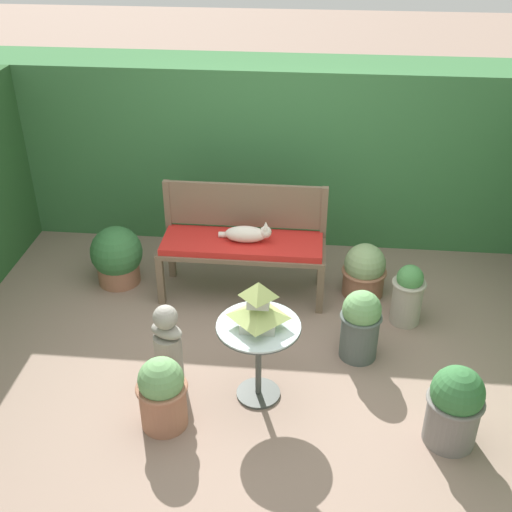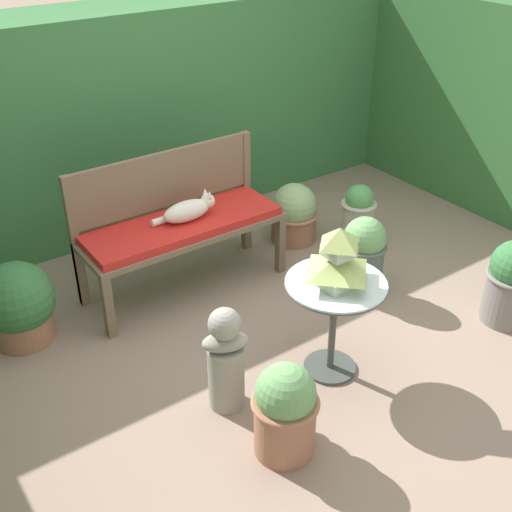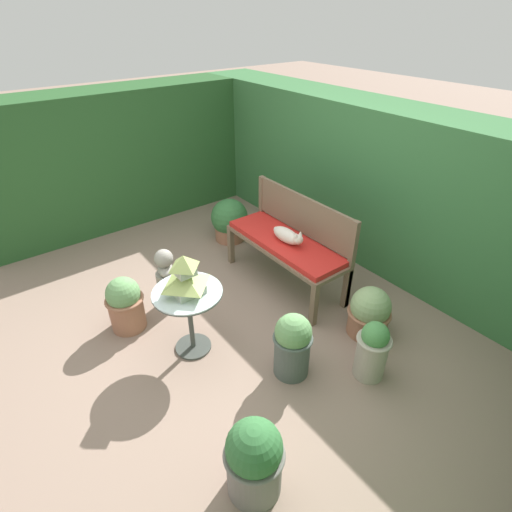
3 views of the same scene
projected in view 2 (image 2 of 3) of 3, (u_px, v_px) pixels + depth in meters
The scene contains 13 objects.
ground at pixel (287, 341), 4.21m from camera, with size 30.00×30.00×0.00m, color gray.
foliage_hedge_back at pixel (124, 118), 5.34m from camera, with size 6.40×0.72×1.77m, color #38703D.
garden_bench at pixel (183, 230), 4.53m from camera, with size 1.46×0.51×0.55m.
bench_backrest at pixel (164, 188), 4.57m from camera, with size 1.46×0.06×0.98m.
cat at pixel (188, 210), 4.46m from camera, with size 0.47×0.16×0.19m.
patio_table at pixel (335, 302), 3.73m from camera, with size 0.59×0.59×0.64m.
pagoda_birdhouse at pixel (338, 260), 3.58m from camera, with size 0.33×0.33×0.35m.
garden_bust at pixel (226, 360), 3.57m from camera, with size 0.29×0.24×0.66m.
potted_plant_table_near at pixel (18, 305), 4.11m from camera, with size 0.48×0.48×0.56m.
potted_plant_bench_left at pixel (285, 410), 3.29m from camera, with size 0.36×0.36×0.56m.
potted_plant_table_far at pixel (294, 214), 5.26m from camera, with size 0.41×0.41×0.50m.
potted_plant_bench_right at pixel (358, 216), 5.13m from camera, with size 0.29×0.29×0.55m.
potted_plant_hedge_corner at pixel (363, 254), 4.56m from camera, with size 0.33×0.33×0.60m.
Camera 2 is at (-2.08, -2.59, 2.66)m, focal length 45.00 mm.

